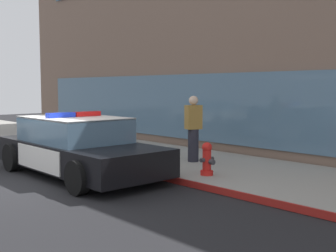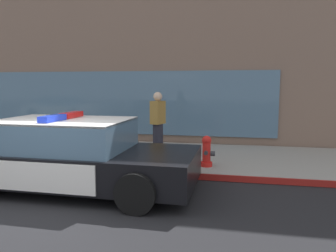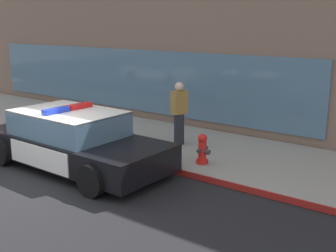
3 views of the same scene
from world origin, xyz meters
name	(u,v)px [view 3 (image 3 of 3)]	position (x,y,z in m)	size (l,w,h in m)	color
ground	(34,183)	(0.00, 0.00, 0.00)	(48.00, 48.00, 0.00)	black
sidewalk	(152,139)	(0.00, 4.09, 0.07)	(48.00, 3.58, 0.15)	gray
curb_red_paint	(108,154)	(0.00, 2.28, 0.08)	(28.80, 0.04, 0.14)	maroon
police_cruiser	(74,140)	(-0.08, 1.23, 0.68)	(4.87, 2.21, 1.49)	black
fire_hydrant	(202,149)	(2.47, 2.94, 0.50)	(0.34, 0.39, 0.73)	red
pedestrian_on_sidewalk	(179,113)	(1.05, 3.97, 1.01)	(0.38, 0.46, 1.71)	#23232D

